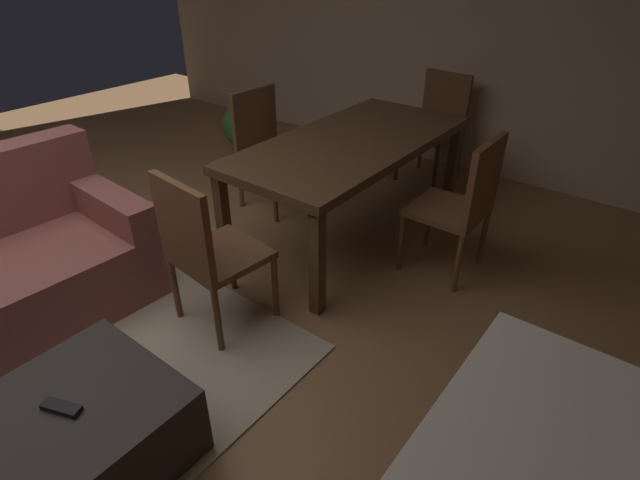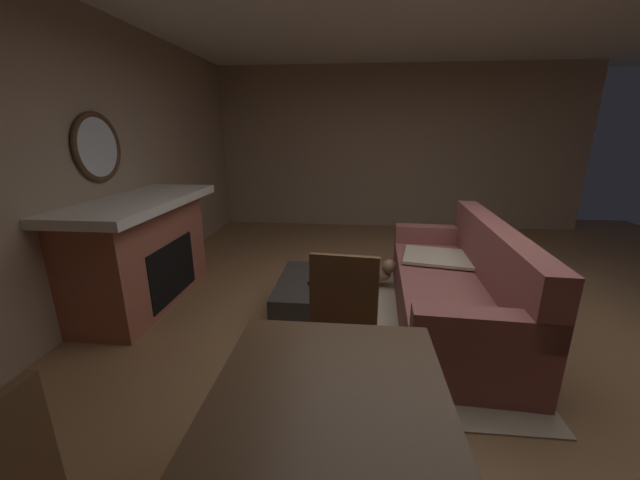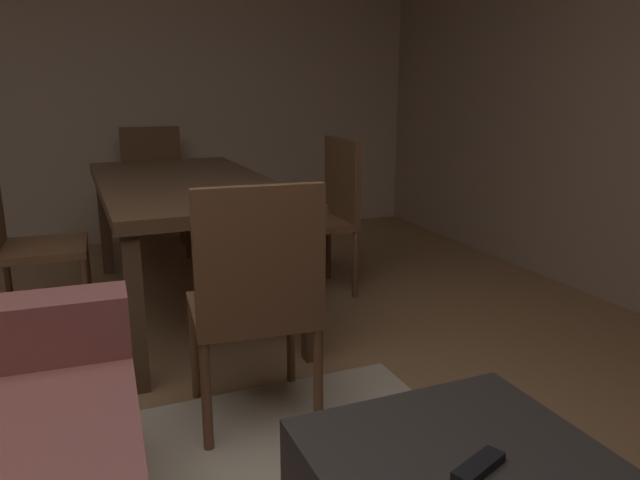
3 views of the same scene
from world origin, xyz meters
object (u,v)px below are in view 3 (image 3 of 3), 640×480
(dining_chair_north, at_px, (19,232))
(dining_chair_west, at_px, (255,294))
(dining_chair_south, at_px, (326,207))
(dining_chair_east, at_px, (154,183))
(tv_remote, at_px, (479,467))
(dining_table, at_px, (185,193))

(dining_chair_north, height_order, dining_chair_west, same)
(dining_chair_south, distance_m, dining_chair_east, 1.57)
(tv_remote, relative_size, dining_table, 0.08)
(dining_chair_north, xyz_separation_m, dining_chair_west, (-1.34, -0.83, 0.00))
(dining_chair_south, bearing_deg, dining_chair_east, 31.81)
(dining_chair_south, height_order, dining_chair_north, same)
(dining_chair_west, bearing_deg, dining_chair_south, -32.32)
(dining_chair_east, bearing_deg, dining_chair_south, -148.19)
(dining_table, bearing_deg, dining_chair_east, -0.32)
(dining_chair_north, distance_m, dining_chair_west, 1.57)
(dining_table, relative_size, dining_chair_north, 2.03)
(tv_remote, xyz_separation_m, dining_chair_west, (0.96, 0.25, 0.15))
(dining_chair_east, bearing_deg, dining_chair_west, 179.64)
(dining_chair_south, relative_size, dining_chair_west, 1.00)
(tv_remote, bearing_deg, dining_chair_south, -35.66)
(dining_table, relative_size, dining_chair_west, 2.03)
(dining_table, xyz_separation_m, dining_chair_east, (1.34, -0.01, -0.14))
(dining_chair_south, xyz_separation_m, dining_chair_north, (0.00, 1.67, 0.00))
(tv_remote, bearing_deg, dining_chair_north, 4.01)
(dining_chair_north, relative_size, dining_chair_west, 1.00)
(tv_remote, height_order, dining_chair_south, dining_chair_south)
(tv_remote, height_order, dining_chair_west, dining_chair_west)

